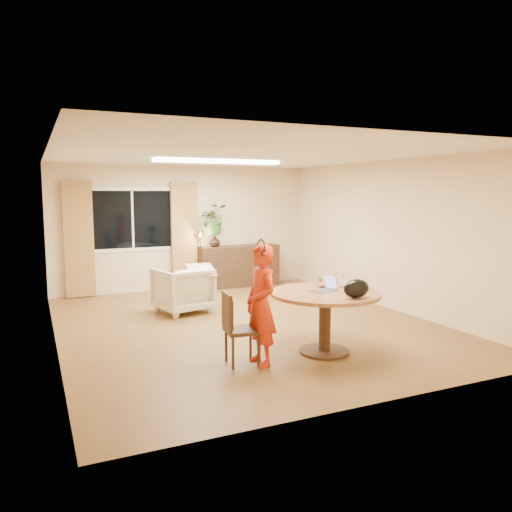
{
  "coord_description": "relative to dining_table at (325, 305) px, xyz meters",
  "views": [
    {
      "loc": [
        -2.98,
        -6.98,
        2.03
      ],
      "look_at": [
        0.09,
        -0.2,
        1.09
      ],
      "focal_mm": 35.0,
      "sensor_mm": 36.0,
      "label": 1
    }
  ],
  "objects": [
    {
      "name": "wall_left",
      "position": [
        -3.11,
        1.71,
        0.68
      ],
      "size": [
        0.0,
        6.5,
        6.5
      ],
      "primitive_type": "plane",
      "rotation": [
        1.57,
        0.0,
        1.57
      ],
      "color": "#D1B688",
      "rests_on": "floor"
    },
    {
      "name": "wine_glass",
      "position": [
        0.37,
        0.18,
        0.26
      ],
      "size": [
        0.07,
        0.07,
        0.18
      ],
      "primitive_type": null,
      "rotation": [
        0.0,
        0.0,
        0.11
      ],
      "color": "white",
      "rests_on": "dining_table"
    },
    {
      "name": "sideboard",
      "position": [
        0.76,
        4.72,
        -0.18
      ],
      "size": [
        1.78,
        0.44,
        0.89
      ],
      "primitive_type": "cube",
      "color": "black",
      "rests_on": "floor"
    },
    {
      "name": "wall_right",
      "position": [
        2.39,
        1.71,
        0.68
      ],
      "size": [
        0.0,
        6.5,
        6.5
      ],
      "primitive_type": "plane",
      "rotation": [
        1.57,
        0.0,
        -1.57
      ],
      "color": "#D1B688",
      "rests_on": "floor"
    },
    {
      "name": "handbag",
      "position": [
        0.14,
        -0.46,
        0.28
      ],
      "size": [
        0.35,
        0.22,
        0.23
      ],
      "primitive_type": null,
      "rotation": [
        0.0,
        0.0,
        -0.07
      ],
      "color": "black",
      "rests_on": "dining_table"
    },
    {
      "name": "ceiling_panel",
      "position": [
        -0.36,
        2.91,
        1.94
      ],
      "size": [
        2.2,
        0.35,
        0.05
      ],
      "primitive_type": "cube",
      "color": "white",
      "rests_on": "ceiling"
    },
    {
      "name": "curtain_right",
      "position": [
        -0.41,
        4.86,
        0.52
      ],
      "size": [
        0.55,
        0.08,
        2.25
      ],
      "primitive_type": "cube",
      "color": "olive",
      "rests_on": "wall_back"
    },
    {
      "name": "floor",
      "position": [
        -0.36,
        1.71,
        -0.62
      ],
      "size": [
        6.5,
        6.5,
        0.0
      ],
      "primitive_type": "plane",
      "color": "brown",
      "rests_on": "ground"
    },
    {
      "name": "armchair",
      "position": [
        -1.03,
        2.89,
        -0.23
      ],
      "size": [
        1.0,
        1.02,
        0.78
      ],
      "primitive_type": "imported",
      "rotation": [
        0.0,
        0.0,
        3.36
      ],
      "color": "beige",
      "rests_on": "floor"
    },
    {
      "name": "wall_back",
      "position": [
        -0.36,
        4.96,
        0.68
      ],
      "size": [
        5.5,
        0.0,
        5.5
      ],
      "primitive_type": "plane",
      "rotation": [
        1.57,
        0.0,
        0.0
      ],
      "color": "#D1B688",
      "rests_on": "floor"
    },
    {
      "name": "book_stack",
      "position": [
        1.3,
        4.72,
        0.31
      ],
      "size": [
        0.21,
        0.18,
        0.07
      ],
      "primitive_type": null,
      "rotation": [
        0.0,
        0.0,
        -0.31
      ],
      "color": "olive",
      "rests_on": "sideboard"
    },
    {
      "name": "child",
      "position": [
        -0.92,
        -0.06,
        0.1
      ],
      "size": [
        0.54,
        0.37,
        1.44
      ],
      "primitive_type": "imported",
      "rotation": [
        0.0,
        0.0,
        -1.51
      ],
      "color": "red",
      "rests_on": "floor"
    },
    {
      "name": "dining_chair",
      "position": [
        -1.13,
        0.04,
        -0.18
      ],
      "size": [
        0.46,
        0.43,
        0.88
      ],
      "primitive_type": null,
      "rotation": [
        0.0,
        0.0,
        -0.11
      ],
      "color": "black",
      "rests_on": "floor"
    },
    {
      "name": "dining_table",
      "position": [
        0.0,
        0.0,
        0.0
      ],
      "size": [
        1.39,
        1.39,
        0.79
      ],
      "color": "brown",
      "rests_on": "floor"
    },
    {
      "name": "window",
      "position": [
        -1.46,
        4.94,
        0.88
      ],
      "size": [
        1.7,
        0.03,
        1.3
      ],
      "color": "white",
      "rests_on": "wall_back"
    },
    {
      "name": "tumbler",
      "position": [
        0.1,
        0.32,
        0.23
      ],
      "size": [
        0.08,
        0.08,
        0.12
      ],
      "primitive_type": null,
      "rotation": [
        0.0,
        0.0,
        0.05
      ],
      "color": "white",
      "rests_on": "dining_table"
    },
    {
      "name": "ceiling",
      "position": [
        -0.36,
        1.71,
        1.98
      ],
      "size": [
        6.5,
        6.5,
        0.0
      ],
      "primitive_type": "plane",
      "rotation": [
        3.14,
        0.0,
        0.0
      ],
      "color": "white",
      "rests_on": "wall_back"
    },
    {
      "name": "vase",
      "position": [
        0.21,
        4.72,
        0.39
      ],
      "size": [
        0.28,
        0.28,
        0.25
      ],
      "primitive_type": "imported",
      "rotation": [
        0.0,
        0.0,
        0.22
      ],
      "color": "black",
      "rests_on": "sideboard"
    },
    {
      "name": "bouquet",
      "position": [
        0.2,
        4.72,
        0.85
      ],
      "size": [
        0.71,
        0.65,
        0.66
      ],
      "primitive_type": "imported",
      "rotation": [
        0.0,
        0.0,
        -0.27
      ],
      "color": "#235E25",
      "rests_on": "vase"
    },
    {
      "name": "curtain_left",
      "position": [
        -2.51,
        4.86,
        0.52
      ],
      "size": [
        0.55,
        0.08,
        2.25
      ],
      "primitive_type": "cube",
      "color": "olive",
      "rests_on": "wall_back"
    },
    {
      "name": "throw",
      "position": [
        -0.73,
        2.79,
        0.18
      ],
      "size": [
        0.5,
        0.59,
        0.03
      ],
      "primitive_type": null,
      "rotation": [
        0.0,
        0.0,
        -0.1
      ],
      "color": "beige",
      "rests_on": "armchair"
    },
    {
      "name": "pot_lid",
      "position": [
        0.2,
        0.27,
        0.19
      ],
      "size": [
        0.22,
        0.22,
        0.04
      ],
      "primitive_type": null,
      "rotation": [
        0.0,
        0.0,
        -0.02
      ],
      "color": "white",
      "rests_on": "dining_table"
    },
    {
      "name": "laptop",
      "position": [
        -0.02,
        0.04,
        0.28
      ],
      "size": [
        0.37,
        0.29,
        0.22
      ],
      "primitive_type": null,
      "rotation": [
        0.0,
        0.0,
        0.24
      ],
      "color": "#B7B7BC",
      "rests_on": "dining_table"
    },
    {
      "name": "desk_lamp",
      "position": [
        -0.13,
        4.67,
        0.45
      ],
      "size": [
        0.19,
        0.19,
        0.37
      ],
      "primitive_type": null,
      "rotation": [
        0.0,
        0.0,
        0.26
      ],
      "color": "black",
      "rests_on": "sideboard"
    }
  ]
}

